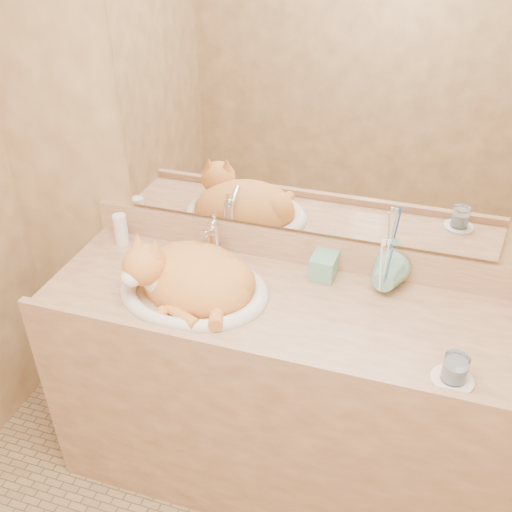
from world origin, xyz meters
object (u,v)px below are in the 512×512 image
(water_glass, at_px, (455,368))
(soap_dispenser, at_px, (321,261))
(cat, at_px, (188,275))
(sink_basin, at_px, (193,273))
(toothbrush_cup, at_px, (382,284))
(vanity_counter, at_px, (277,395))

(water_glass, bearing_deg, soap_dispenser, 143.10)
(cat, bearing_deg, sink_basin, 17.25)
(sink_basin, height_order, toothbrush_cup, sink_basin)
(soap_dispenser, distance_m, toothbrush_cup, 0.21)
(vanity_counter, relative_size, cat, 3.86)
(cat, xyz_separation_m, soap_dispenser, (0.41, 0.17, 0.03))
(vanity_counter, bearing_deg, water_glass, -18.60)
(sink_basin, height_order, cat, cat)
(vanity_counter, xyz_separation_m, water_glass, (0.55, -0.18, 0.48))
(cat, distance_m, toothbrush_cup, 0.64)
(vanity_counter, height_order, water_glass, water_glass)
(cat, relative_size, toothbrush_cup, 3.36)
(sink_basin, bearing_deg, vanity_counter, 2.13)
(sink_basin, distance_m, soap_dispenser, 0.43)
(vanity_counter, height_order, sink_basin, sink_basin)
(vanity_counter, relative_size, toothbrush_cup, 12.99)
(sink_basin, distance_m, cat, 0.02)
(vanity_counter, height_order, toothbrush_cup, toothbrush_cup)
(vanity_counter, bearing_deg, soap_dispenser, 57.51)
(sink_basin, xyz_separation_m, water_glass, (0.84, -0.16, -0.03))
(cat, xyz_separation_m, water_glass, (0.86, -0.16, -0.02))
(vanity_counter, distance_m, sink_basin, 0.58)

